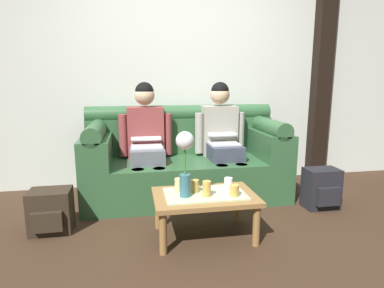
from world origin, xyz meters
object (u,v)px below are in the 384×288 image
at_px(person_right, 222,135).
at_px(cup_near_left, 207,189).
at_px(flower_vase, 185,155).
at_px(cup_near_right, 179,185).
at_px(backpack_right, 321,189).
at_px(person_left, 146,137).
at_px(cup_far_right, 234,190).
at_px(couch, 185,162).
at_px(backpack_left, 51,211).
at_px(cup_far_center, 195,186).
at_px(coffee_table, 205,200).
at_px(cup_far_left, 228,183).

bearing_deg(person_right, cup_near_left, -111.16).
distance_m(person_right, flower_vase, 1.17).
bearing_deg(cup_near_right, backpack_right, 11.36).
distance_m(person_left, cup_far_right, 1.27).
relative_size(couch, backpack_left, 5.83).
height_order(flower_vase, cup_near_right, flower_vase).
height_order(couch, cup_far_center, couch).
xyz_separation_m(person_left, cup_far_right, (0.62, -1.09, -0.25)).
height_order(cup_far_right, backpack_right, cup_far_right).
bearing_deg(coffee_table, person_right, 67.58).
height_order(couch, cup_near_right, couch).
bearing_deg(backpack_left, cup_far_center, -13.28).
distance_m(coffee_table, flower_vase, 0.41).
bearing_deg(cup_near_left, backpack_right, 19.48).
height_order(person_right, flower_vase, person_right).
xyz_separation_m(cup_near_right, backpack_left, (-1.04, 0.22, -0.24)).
distance_m(cup_near_right, cup_far_center, 0.13).
relative_size(couch, coffee_table, 2.58).
bearing_deg(cup_far_left, cup_near_right, -178.25).
relative_size(cup_near_right, cup_far_left, 1.27).
distance_m(person_right, backpack_right, 1.14).
height_order(cup_near_left, backpack_left, cup_near_left).
xyz_separation_m(cup_near_left, cup_far_right, (0.21, -0.03, -0.02)).
relative_size(coffee_table, cup_far_left, 9.87).
bearing_deg(person_right, backpack_left, -157.63).
distance_m(cup_near_left, backpack_left, 1.31).
bearing_deg(couch, flower_vase, -98.98).
xyz_separation_m(person_right, cup_near_left, (-0.41, -1.05, -0.23)).
height_order(person_right, coffee_table, person_right).
bearing_deg(person_left, coffee_table, -67.59).
bearing_deg(cup_far_right, backpack_right, 24.48).
height_order(backpack_right, backpack_left, backpack_right).
xyz_separation_m(flower_vase, backpack_right, (1.42, 0.42, -0.49)).
relative_size(cup_far_center, cup_far_left, 1.21).
bearing_deg(person_left, cup_near_left, -68.90).
height_order(couch, cup_near_left, couch).
distance_m(person_left, backpack_right, 1.83).
xyz_separation_m(cup_far_center, cup_far_left, (0.29, 0.06, -0.01)).
bearing_deg(cup_far_right, flower_vase, 171.04).
height_order(person_left, cup_far_left, person_left).
xyz_separation_m(cup_far_center, cup_far_right, (0.28, -0.14, -0.01)).
bearing_deg(cup_far_left, cup_far_right, -93.82).
bearing_deg(couch, cup_far_left, -75.94).
height_order(cup_near_left, cup_far_right, cup_near_left).
xyz_separation_m(flower_vase, cup_near_right, (-0.03, 0.13, -0.27)).
height_order(flower_vase, cup_far_right, flower_vase).
relative_size(couch, cup_far_center, 20.97).
distance_m(person_left, cup_far_center, 1.03).
xyz_separation_m(cup_far_right, backpack_left, (-1.44, 0.41, -0.23)).
bearing_deg(person_right, cup_far_right, -100.33).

